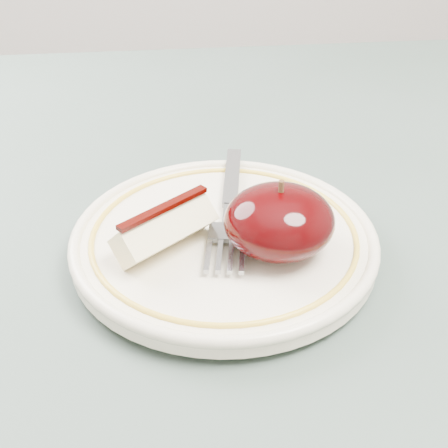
{
  "coord_description": "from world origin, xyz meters",
  "views": [
    {
      "loc": [
        -0.08,
        -0.4,
        1.03
      ],
      "look_at": [
        -0.04,
        -0.03,
        0.78
      ],
      "focal_mm": 50.0,
      "sensor_mm": 36.0,
      "label": 1
    }
  ],
  "objects": [
    {
      "name": "table",
      "position": [
        0.0,
        0.0,
        0.66
      ],
      "size": [
        0.9,
        0.9,
        0.75
      ],
      "color": "brown",
      "rests_on": "ground"
    },
    {
      "name": "plate",
      "position": [
        -0.04,
        -0.03,
        0.76
      ],
      "size": [
        0.23,
        0.23,
        0.02
      ],
      "color": "beige",
      "rests_on": "table"
    },
    {
      "name": "apple_half",
      "position": [
        -0.01,
        -0.05,
        0.79
      ],
      "size": [
        0.08,
        0.07,
        0.06
      ],
      "color": "black",
      "rests_on": "plate"
    },
    {
      "name": "apple_wedge",
      "position": [
        -0.09,
        -0.04,
        0.79
      ],
      "size": [
        0.08,
        0.07,
        0.04
      ],
      "rotation": [
        0.0,
        0.0,
        0.66
      ],
      "color": "#FCEDB9",
      "rests_on": "plate"
    },
    {
      "name": "fork",
      "position": [
        -0.03,
        0.01,
        0.77
      ],
      "size": [
        0.05,
        0.17,
        0.0
      ],
      "rotation": [
        0.0,
        0.0,
        1.41
      ],
      "color": "gray",
      "rests_on": "plate"
    }
  ]
}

